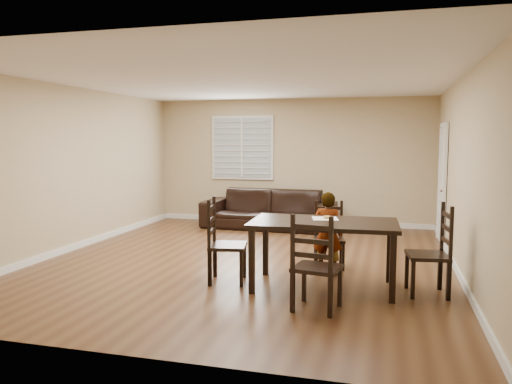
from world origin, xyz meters
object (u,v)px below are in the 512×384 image
Objects in this scene: child at (327,233)px; donut at (327,217)px; chair_right at (439,254)px; sofa at (269,209)px; chair_far at (313,269)px; chair_left at (218,244)px; dining_table at (324,228)px; chair_near at (329,236)px.

child is 0.53m from donut.
sofa is at bearing -149.61° from chair_right.
chair_left is at bearing -22.97° from chair_far.
sofa is at bearing 113.98° from donut.
donut reaches higher than dining_table.
chair_near is 0.35× the size of sofa.
chair_right reaches higher than sofa.
chair_far is 1.58m from child.
donut is (-1.34, 0.13, 0.37)m from chair_right.
chair_far is at bearing -98.63° from chair_near.
chair_far is 10.23× the size of donut.
dining_table is at bearing 98.00° from child.
dining_table is at bearing -97.51° from chair_near.
chair_far is (0.08, -2.05, 0.05)m from chair_near.
chair_left is at bearing -179.19° from dining_table.
child reaches higher than sofa.
chair_far is 0.94× the size of child.
chair_right is (1.35, 0.07, -0.26)m from dining_table.
dining_table is 1.38m from chair_right.
child is (-0.04, 1.58, 0.09)m from chair_far.
dining_table is at bearing -94.48° from chair_right.
chair_left is 0.40× the size of sofa.
chair_left reaches higher than sofa.
sofa is at bearing -62.04° from chair_far.
child is (-1.38, 0.57, 0.07)m from chair_right.
chair_near reaches higher than sofa.
child is (0.04, -0.47, 0.13)m from chair_near.
chair_near is 1.01m from donut.
child is at bearing -120.03° from chair_right.
chair_left is 1.44m from donut.
dining_table reaches higher than sofa.
sofa is (-1.63, 3.90, -0.35)m from dining_table.
donut is 4.08m from sofa.
donut is at bearing 83.66° from dining_table.
donut is 0.04× the size of sofa.
chair_right reaches higher than chair_near.
chair_left reaches higher than chair_near.
chair_left is (-1.35, -0.08, -0.25)m from dining_table.
chair_right is (1.42, -1.04, 0.06)m from chair_near.
donut is at bearing -103.03° from chair_right.
chair_right reaches higher than dining_table.
chair_left is 1.51m from child.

